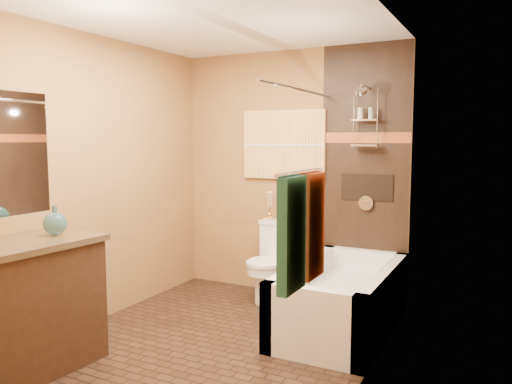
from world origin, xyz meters
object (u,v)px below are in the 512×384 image
Objects in this scene: bathtub at (342,304)px; toilet at (272,261)px; vanity at (21,307)px; sunset_painting at (283,145)px.

toilet is (-0.87, 0.46, 0.17)m from bathtub.
toilet is at bearing 151.84° from bathtub.
vanity is at bearing -134.58° from bathtub.
sunset_painting is 0.83× the size of vanity.
sunset_painting is 1.75m from bathtub.
toilet reaches higher than bathtub.
vanity is at bearing -109.08° from sunset_painting.
sunset_painting is 2.84m from vanity.
toilet is 2.38m from vanity.
bathtub is 1.93× the size of toilet.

